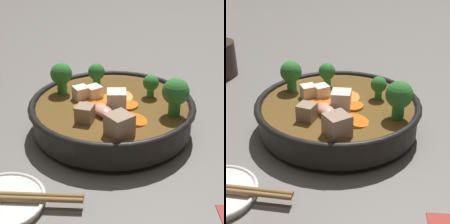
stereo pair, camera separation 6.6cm
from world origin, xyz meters
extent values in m
plane|color=slate|center=(0.00, 0.00, 0.00)|extent=(3.00, 3.00, 0.00)
cylinder|color=black|center=(0.00, 0.00, 0.01)|extent=(0.15, 0.15, 0.01)
cylinder|color=black|center=(0.00, 0.00, 0.03)|extent=(0.28, 0.28, 0.04)
torus|color=black|center=(0.00, 0.00, 0.05)|extent=(0.29, 0.29, 0.01)
cylinder|color=brown|center=(0.00, 0.00, 0.04)|extent=(0.26, 0.26, 0.02)
cylinder|color=orange|center=(0.01, 0.01, 0.06)|extent=(0.04, 0.04, 0.01)
cylinder|color=orange|center=(0.00, 0.05, 0.06)|extent=(0.06, 0.06, 0.01)
cylinder|color=orange|center=(-0.02, -0.02, 0.05)|extent=(0.05, 0.05, 0.00)
cylinder|color=orange|center=(0.01, -0.02, 0.06)|extent=(0.05, 0.05, 0.01)
cylinder|color=orange|center=(-0.07, -0.01, 0.06)|extent=(0.05, 0.05, 0.01)
cylinder|color=green|center=(0.08, 0.00, 0.06)|extent=(0.01, 0.01, 0.02)
sphere|color=#2D752D|center=(0.08, 0.00, 0.08)|extent=(0.03, 0.03, 0.03)
cylinder|color=green|center=(0.08, 0.07, 0.06)|extent=(0.02, 0.02, 0.02)
sphere|color=#2D752D|center=(0.08, 0.07, 0.09)|extent=(0.04, 0.04, 0.04)
cylinder|color=green|center=(-0.08, -0.08, 0.07)|extent=(0.02, 0.02, 0.03)
sphere|color=#2D752D|center=(-0.08, -0.08, 0.09)|extent=(0.04, 0.04, 0.04)
cylinder|color=green|center=(0.00, -0.07, 0.06)|extent=(0.01, 0.01, 0.02)
sphere|color=#2D752D|center=(0.00, -0.07, 0.08)|extent=(0.03, 0.03, 0.03)
cube|color=silver|center=(0.04, 0.05, 0.07)|extent=(0.03, 0.03, 0.02)
cube|color=silver|center=(-0.02, 0.00, 0.07)|extent=(0.04, 0.04, 0.03)
cube|color=#9E7F66|center=(-0.10, 0.03, 0.07)|extent=(0.04, 0.04, 0.03)
cube|color=silver|center=(0.03, 0.02, 0.07)|extent=(0.03, 0.03, 0.02)
cube|color=#9E7F66|center=(-0.04, 0.06, 0.07)|extent=(0.04, 0.04, 0.03)
ellipsoid|color=#EA9E84|center=(-0.03, 0.03, 0.06)|extent=(0.05, 0.03, 0.02)
camera|label=1|loc=(-0.54, 0.22, 0.34)|focal=60.00mm
camera|label=2|loc=(-0.56, 0.16, 0.34)|focal=60.00mm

